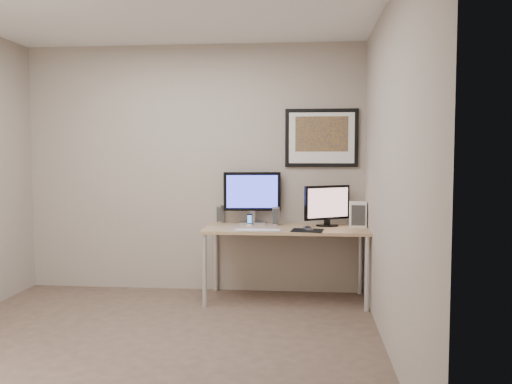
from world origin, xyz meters
TOP-DOWN VIEW (x-y plane):
  - floor at (0.00, 0.00)m, footprint 3.60×3.60m
  - room at (0.00, 0.45)m, footprint 3.60×3.60m
  - desk at (1.00, 1.35)m, footprint 1.60×0.70m
  - framed_art at (1.35, 1.68)m, footprint 0.75×0.04m
  - monitor_large at (0.64, 1.59)m, footprint 0.59×0.22m
  - monitor_tv at (1.41, 1.47)m, footprint 0.46×0.31m
  - speaker_left at (0.29, 1.65)m, footprint 0.08×0.08m
  - speaker_right at (0.89, 1.51)m, footprint 0.08×0.08m
  - phone_dock at (0.63, 1.46)m, footprint 0.06×0.06m
  - keyboard at (0.74, 1.07)m, footprint 0.44×0.12m
  - mousepad at (1.21, 1.14)m, footprint 0.32×0.30m
  - mouse at (1.22, 1.18)m, footprint 0.09×0.12m
  - fan_unit at (1.71, 1.42)m, footprint 0.17×0.13m

SIDE VIEW (x-z plane):
  - floor at x=0.00m, z-range 0.00..0.00m
  - desk at x=1.00m, z-range 0.30..1.03m
  - mousepad at x=1.21m, z-range 0.73..0.73m
  - keyboard at x=0.74m, z-range 0.73..0.75m
  - mouse at x=1.22m, z-range 0.73..0.77m
  - phone_dock at x=0.63m, z-range 0.73..0.85m
  - speaker_left at x=0.29m, z-range 0.73..0.91m
  - speaker_right at x=0.89m, z-range 0.73..0.92m
  - fan_unit at x=1.71m, z-range 0.73..0.98m
  - monitor_tv at x=1.41m, z-range 0.74..1.16m
  - monitor_large at x=0.64m, z-range 0.76..1.30m
  - framed_art at x=1.35m, z-range 1.32..1.92m
  - room at x=0.00m, z-range -0.16..3.44m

